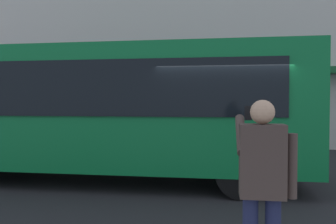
% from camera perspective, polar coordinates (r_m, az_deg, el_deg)
% --- Properties ---
extents(ground_plane, '(60.00, 60.00, 0.00)m').
position_cam_1_polar(ground_plane, '(7.64, 9.03, -12.19)').
color(ground_plane, '#232326').
extents(building_facade_far, '(28.00, 1.55, 12.00)m').
position_cam_1_polar(building_facade_far, '(14.81, 8.98, 17.98)').
color(building_facade_far, beige).
rests_on(building_facade_far, ground_plane).
extents(red_bus, '(9.05, 2.54, 3.08)m').
position_cam_1_polar(red_bus, '(8.04, -10.28, 0.62)').
color(red_bus, '#0F7238').
rests_on(red_bus, ground_plane).
extents(pedestrian_photographer, '(0.53, 0.52, 1.70)m').
position_cam_1_polar(pedestrian_photographer, '(3.26, 15.45, -10.57)').
color(pedestrian_photographer, '#1E2347').
rests_on(pedestrian_photographer, sidewalk_curb).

